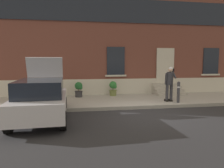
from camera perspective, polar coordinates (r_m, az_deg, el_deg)
ground_plane at (r=8.95m, az=9.86°, el=-7.94°), size 80.00×80.00×0.00m
sidewalk at (r=11.55m, az=5.24°, el=-4.34°), size 24.00×3.60×0.15m
curb_edge at (r=9.80m, az=8.04°, el=-6.24°), size 24.00×0.12×0.15m
building_facade at (r=13.88m, az=2.73°, el=12.53°), size 24.00×1.52×7.50m
entrance_stoop at (r=13.63m, az=14.72°, el=-1.60°), size 1.78×1.28×0.64m
hatchback_car_silver at (r=8.19m, az=-18.51°, el=-3.74°), size 1.92×4.13×2.34m
bollard_near_person at (r=10.82m, az=17.49°, el=-1.88°), size 0.15×0.15×1.04m
person_on_phone at (r=10.93m, az=15.28°, el=0.57°), size 0.51×0.49×1.75m
planter_cream at (r=12.63m, az=-18.12°, el=-1.30°), size 0.44×0.44×0.86m
planter_charcoal at (r=12.17m, az=-8.95°, el=-1.34°), size 0.44×0.44×0.86m
planter_olive at (r=12.48m, az=0.32°, el=-1.09°), size 0.44×0.44×0.86m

